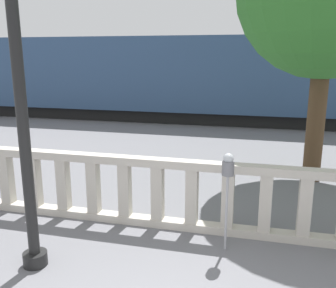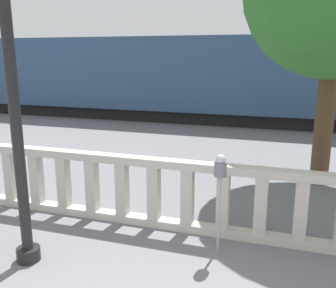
# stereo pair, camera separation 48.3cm
# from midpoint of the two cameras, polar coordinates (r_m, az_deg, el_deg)

# --- Properties ---
(balustrade) EXTENTS (16.34, 0.24, 1.25)m
(balustrade) POSITION_cam_midpoint_polar(r_m,az_deg,el_deg) (6.45, 7.82, -8.27)
(balustrade) COLOR #BCB5A8
(balustrade) RESTS_ON ground
(lamppost) EXTENTS (0.35, 0.35, 6.19)m
(lamppost) POSITION_cam_midpoint_polar(r_m,az_deg,el_deg) (5.38, -20.69, 13.19)
(lamppost) COLOR black
(lamppost) RESTS_ON ground
(parking_meter) EXTENTS (0.19, 0.19, 1.57)m
(parking_meter) POSITION_cam_midpoint_polar(r_m,az_deg,el_deg) (5.69, 10.39, -4.38)
(parking_meter) COLOR #99999E
(parking_meter) RESTS_ON ground
(train_near) EXTENTS (22.15, 2.71, 4.36)m
(train_near) POSITION_cam_midpoint_polar(r_m,az_deg,el_deg) (17.89, -1.69, 10.22)
(train_near) COLOR black
(train_near) RESTS_ON ground
(train_far) EXTENTS (18.87, 3.01, 4.43)m
(train_far) POSITION_cam_midpoint_polar(r_m,az_deg,el_deg) (33.66, 13.96, 11.47)
(train_far) COLOR black
(train_far) RESTS_ON ground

